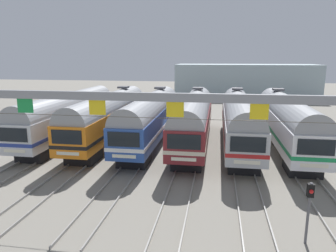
% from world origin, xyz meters
% --- Properties ---
extents(ground_plane, '(160.00, 160.00, 0.00)m').
position_xyz_m(ground_plane, '(0.00, 0.00, 0.00)').
color(ground_plane, gray).
extents(track_bed, '(22.45, 70.00, 0.15)m').
position_xyz_m(track_bed, '(0.00, 17.00, 0.07)').
color(track_bed, gray).
rests_on(track_bed, ground).
extents(commuter_train_silver, '(2.88, 18.06, 4.77)m').
position_xyz_m(commuter_train_silver, '(-10.47, -0.01, 2.69)').
color(commuter_train_silver, silver).
rests_on(commuter_train_silver, ground).
extents(commuter_train_orange, '(2.88, 18.06, 5.05)m').
position_xyz_m(commuter_train_orange, '(-6.28, -0.00, 2.69)').
color(commuter_train_orange, orange).
rests_on(commuter_train_orange, ground).
extents(commuter_train_blue, '(2.88, 18.06, 5.05)m').
position_xyz_m(commuter_train_blue, '(-2.09, -0.00, 2.69)').
color(commuter_train_blue, '#284C9E').
rests_on(commuter_train_blue, ground).
extents(commuter_train_maroon, '(2.88, 18.06, 5.05)m').
position_xyz_m(commuter_train_maroon, '(2.09, -0.00, 2.69)').
color(commuter_train_maroon, maroon).
rests_on(commuter_train_maroon, ground).
extents(commuter_train_stainless, '(2.88, 18.06, 5.05)m').
position_xyz_m(commuter_train_stainless, '(6.28, -0.00, 2.69)').
color(commuter_train_stainless, '#B2B5BA').
rests_on(commuter_train_stainless, ground).
extents(commuter_train_white, '(2.88, 18.06, 5.05)m').
position_xyz_m(commuter_train_white, '(10.47, -0.00, 2.69)').
color(commuter_train_white, white).
rests_on(commuter_train_white, ground).
extents(catenary_gantry, '(26.19, 0.44, 6.97)m').
position_xyz_m(catenary_gantry, '(0.00, -13.50, 5.36)').
color(catenary_gantry, gray).
rests_on(catenary_gantry, ground).
extents(yard_signal_mast, '(0.28, 0.35, 2.91)m').
position_xyz_m(yard_signal_mast, '(8.38, -15.69, 2.03)').
color(yard_signal_mast, '#59595E').
rests_on(yard_signal_mast, ground).
extents(maintenance_building, '(28.25, 10.00, 6.80)m').
position_xyz_m(maintenance_building, '(9.76, 38.52, 3.40)').
color(maintenance_building, '#9EB2B7').
rests_on(maintenance_building, ground).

